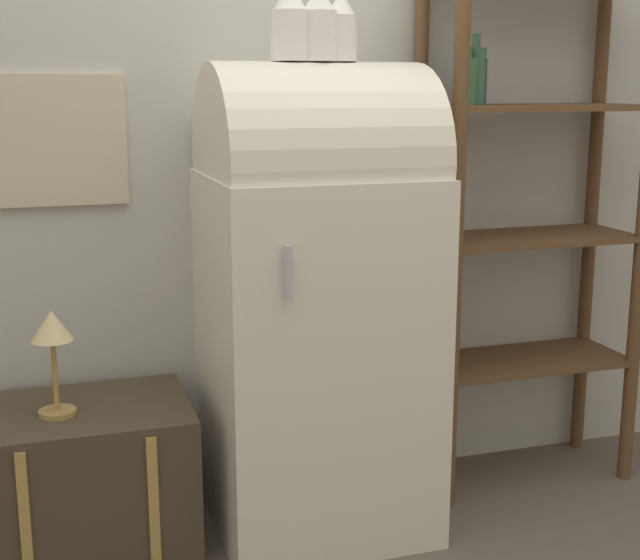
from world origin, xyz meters
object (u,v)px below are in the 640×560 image
vase_center (319,25)px  desk_lamp (53,338)px  refrigerator (316,294)px  vase_right (341,28)px  suitcase_trunk (85,479)px  vase_left (290,25)px

vase_center → desk_lamp: vase_center is taller
refrigerator → desk_lamp: bearing=-179.7°
vase_center → vase_right: size_ratio=1.08×
vase_center → vase_right: vase_center is taller
refrigerator → desk_lamp: 0.81m
suitcase_trunk → vase_right: bearing=-2.8°
suitcase_trunk → vase_right: size_ratio=3.10×
refrigerator → vase_center: bearing=-64.1°
desk_lamp → vase_right: bearing=-0.1°
suitcase_trunk → desk_lamp: desk_lamp is taller
refrigerator → suitcase_trunk: (-0.74, 0.03, -0.54)m
vase_right → vase_center: bearing=-173.9°
suitcase_trunk → vase_center: (0.74, -0.05, 1.36)m
vase_left → vase_right: size_ratio=1.08×
vase_left → vase_center: (0.09, -0.01, 0.00)m
refrigerator → vase_right: (0.08, -0.00, 0.81)m
vase_left → desk_lamp: bearing=-179.9°
refrigerator → vase_left: (-0.08, -0.00, 0.82)m
vase_center → vase_right: bearing=6.1°
vase_left → desk_lamp: vase_left is taller
vase_right → refrigerator: bearing=176.4°
suitcase_trunk → vase_left: (0.66, -0.04, 1.36)m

